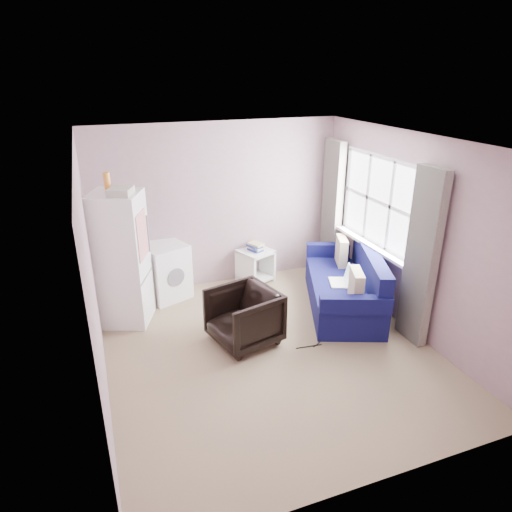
% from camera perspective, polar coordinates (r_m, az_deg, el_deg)
% --- Properties ---
extents(room, '(3.84, 4.24, 2.54)m').
position_cam_1_polar(room, '(5.12, 2.00, 0.19)').
color(room, '#9C8566').
rests_on(room, ground).
extents(armchair, '(0.87, 0.90, 0.77)m').
position_cam_1_polar(armchair, '(5.65, -1.53, -7.31)').
color(armchair, black).
rests_on(armchair, ground).
extents(fridge, '(0.79, 0.79, 2.02)m').
position_cam_1_polar(fridge, '(6.16, -16.43, -0.32)').
color(fridge, white).
rests_on(fridge, ground).
extents(washing_machine, '(0.76, 0.76, 0.83)m').
position_cam_1_polar(washing_machine, '(6.85, -11.29, -1.74)').
color(washing_machine, white).
rests_on(washing_machine, ground).
extents(side_table, '(0.61, 0.61, 0.64)m').
position_cam_1_polar(side_table, '(7.29, -0.08, -0.88)').
color(side_table, white).
rests_on(side_table, ground).
extents(sofa, '(1.54, 2.14, 0.87)m').
position_cam_1_polar(sofa, '(6.61, 11.32, -3.75)').
color(sofa, '#111351').
rests_on(sofa, ground).
extents(window_dressing, '(0.17, 2.62, 2.18)m').
position_cam_1_polar(window_dressing, '(6.54, 14.09, 3.20)').
color(window_dressing, white).
rests_on(window_dressing, ground).
extents(floor_cables, '(0.51, 0.18, 0.01)m').
position_cam_1_polar(floor_cables, '(5.83, 7.39, -10.83)').
color(floor_cables, black).
rests_on(floor_cables, ground).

